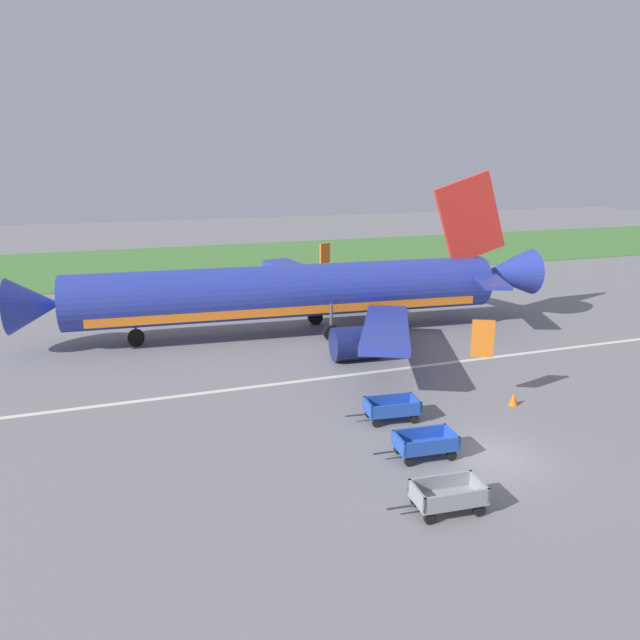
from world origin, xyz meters
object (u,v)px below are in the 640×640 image
airplane (303,292)px  baggage_cart_nearest (448,496)px  baggage_cart_third_in_row (392,409)px  traffic_cone_near_plane (513,399)px  baggage_cart_second_in_row (425,444)px

airplane → baggage_cart_nearest: (-2.20, -23.44, -2.45)m
baggage_cart_nearest → baggage_cart_third_in_row: (1.55, 7.67, 0.00)m
baggage_cart_third_in_row → traffic_cone_near_plane: 6.72m
baggage_cart_second_in_row → baggage_cart_nearest: bearing=-107.7°
baggage_cart_nearest → traffic_cone_near_plane: baggage_cart_nearest is taller
airplane → baggage_cart_second_in_row: 19.75m
airplane → traffic_cone_near_plane: (6.05, -16.12, -2.73)m
airplane → baggage_cart_nearest: airplane is taller
airplane → baggage_cart_nearest: bearing=-95.4°
airplane → traffic_cone_near_plane: bearing=-69.4°
baggage_cart_nearest → traffic_cone_near_plane: size_ratio=5.53×
baggage_cart_second_in_row → traffic_cone_near_plane: bearing=26.2°
airplane → baggage_cart_second_in_row: airplane is taller
airplane → baggage_cart_third_in_row: 15.97m
airplane → baggage_cart_nearest: 23.67m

